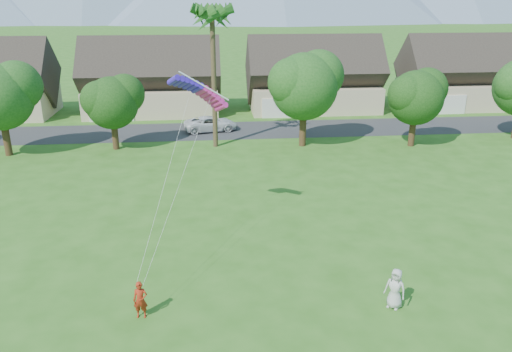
{
  "coord_description": "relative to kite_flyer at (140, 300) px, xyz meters",
  "views": [
    {
      "loc": [
        -2.42,
        -15.78,
        13.37
      ],
      "look_at": [
        0.0,
        10.0,
        3.8
      ],
      "focal_mm": 35.0,
      "sensor_mm": 36.0,
      "label": 1
    }
  ],
  "objects": [
    {
      "name": "houses_row",
      "position": [
        6.18,
        40.03,
        2.58
      ],
      "size": [
        72.75,
        8.19,
        8.86
      ],
      "color": "beige",
      "rests_on": "ground"
    },
    {
      "name": "parafoil_kite",
      "position": [
        2.74,
        8.39,
        7.55
      ],
      "size": [
        3.52,
        1.41,
        0.5
      ],
      "rotation": [
        0.0,
        0.0,
        0.28
      ],
      "color": "#3719BC",
      "rests_on": "ground"
    },
    {
      "name": "watcher",
      "position": [
        11.23,
        -0.33,
        0.1
      ],
      "size": [
        1.11,
        1.07,
        1.92
      ],
      "primitive_type": "imported",
      "rotation": [
        0.0,
        0.0,
        -0.7
      ],
      "color": "#BBBAB6",
      "rests_on": "ground"
    },
    {
      "name": "parked_car",
      "position": [
        3.29,
        31.03,
        -0.11
      ],
      "size": [
        5.78,
        3.49,
        1.5
      ],
      "primitive_type": "imported",
      "rotation": [
        0.0,
        0.0,
        1.77
      ],
      "color": "silver",
      "rests_on": "ground"
    },
    {
      "name": "fan_palm",
      "position": [
        3.69,
        25.53,
        10.94
      ],
      "size": [
        3.0,
        3.0,
        13.8
      ],
      "color": "#4C3D26",
      "rests_on": "ground"
    },
    {
      "name": "tree_row",
      "position": [
        4.54,
        24.95,
        4.03
      ],
      "size": [
        62.27,
        6.67,
        8.45
      ],
      "color": "#47301C",
      "rests_on": "ground"
    },
    {
      "name": "kite_flyer",
      "position": [
        0.0,
        0.0,
        0.0
      ],
      "size": [
        0.65,
        0.45,
        1.72
      ],
      "primitive_type": "imported",
      "rotation": [
        0.0,
        0.0,
        -0.05
      ],
      "color": "#9E2712",
      "rests_on": "ground"
    },
    {
      "name": "street",
      "position": [
        5.69,
        31.03,
        -0.86
      ],
      "size": [
        90.0,
        7.0,
        0.01
      ],
      "primitive_type": "cube",
      "color": "#2D2D30",
      "rests_on": "ground"
    }
  ]
}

